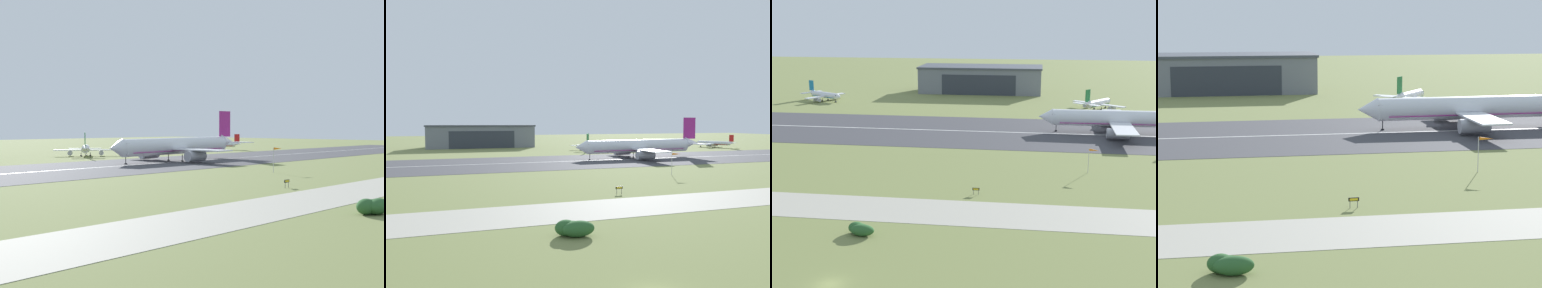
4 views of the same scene
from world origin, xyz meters
The scene contains 10 objects.
ground_plane centered at (0.00, 56.02, 0.00)m, with size 755.33×755.33×0.00m, color olive.
runway_strip centered at (0.00, 112.04, 0.03)m, with size 515.33×51.52×0.06m, color #3D3D42.
runway_centreline centered at (0.00, 112.04, 0.07)m, with size 463.80×0.70×0.01m, color silver.
taxiway_road centered at (0.00, 32.59, 0.03)m, with size 386.50×14.35×0.05m, color #A8A393.
hangar_building centered at (-0.29, 211.50, 6.91)m, with size 63.91×25.99×13.79m.
airplane_landing centered at (59.04, 115.71, 5.05)m, with size 58.25×45.76×17.54m.
airplane_parked_east centered at (55.52, 163.09, 2.87)m, with size 22.00×20.82×9.57m.
shrub_clump centered at (-1.70, 18.96, 1.06)m, with size 5.21×3.48×2.16m.
windsock_pole centered at (44.62, 65.36, 5.79)m, with size 2.60×1.40×6.46m.
runway_sign centered at (16.90, 44.54, 1.19)m, with size 1.61×0.13×1.58m.
Camera 4 is at (-1.71, -61.20, 28.59)m, focal length 70.00 mm.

